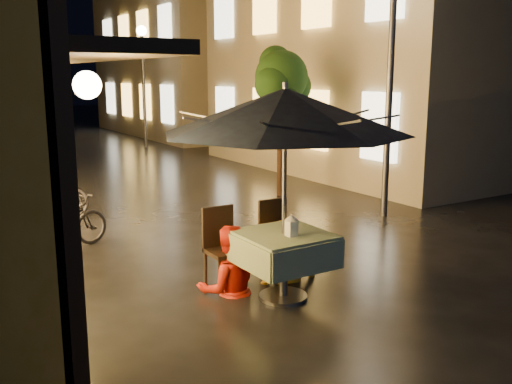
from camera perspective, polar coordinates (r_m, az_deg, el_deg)
ground at (r=7.41m, az=6.70°, el=-8.46°), size 90.00×90.00×0.00m
east_building_near at (r=16.84m, az=13.48°, el=14.26°), size 7.30×9.30×6.80m
east_building_far at (r=26.28m, az=-5.05°, el=13.99°), size 7.30×10.30×7.30m
street_tree at (r=12.03m, az=2.60°, el=11.04°), size 1.43×1.20×3.15m
streetlamp_near at (r=10.47m, az=13.37°, el=13.39°), size 0.36×0.36×4.23m
streetlamp_far at (r=20.78m, az=-11.25°, el=12.42°), size 0.36×0.36×4.23m
cafe_table at (r=6.53m, az=2.79°, el=-5.75°), size 0.99×0.99×0.78m
patio_umbrella at (r=6.25m, az=2.93°, el=8.06°), size 2.77×2.77×2.46m
cafe_chair_left at (r=6.95m, az=-3.41°, el=-5.11°), size 0.42×0.42×0.97m
cafe_chair_right at (r=7.34m, az=2.10°, el=-4.17°), size 0.42×0.42×0.97m
table_lantern at (r=6.32m, az=3.57°, el=-3.22°), size 0.16×0.16×0.25m
person_orange at (r=6.69m, az=-2.80°, el=-3.52°), size 0.90×0.78×1.58m
person_yellow at (r=7.10m, az=3.18°, el=-2.96°), size 1.04×0.69×1.50m
bicycle_0 at (r=8.76m, az=-19.11°, el=-3.06°), size 1.66×0.99×0.82m
bicycle_1 at (r=10.77m, az=-20.27°, el=-0.33°), size 1.53×0.76×0.88m
bicycle_2 at (r=11.69m, az=-22.31°, el=0.50°), size 1.85×1.04×0.92m
bicycle_3 at (r=12.79m, az=-21.88°, el=1.52°), size 1.65×0.63×0.97m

